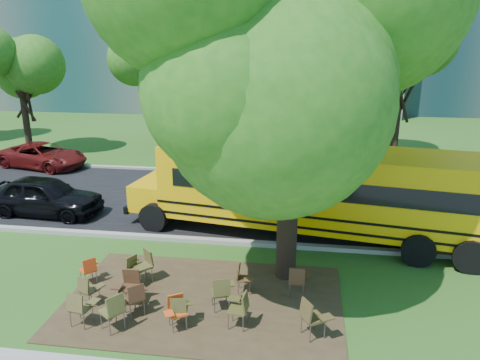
% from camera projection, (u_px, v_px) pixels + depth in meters
% --- Properties ---
extents(ground, '(160.00, 160.00, 0.00)m').
position_uv_depth(ground, '(171.00, 288.00, 12.59)').
color(ground, '#29551A').
rests_on(ground, ground).
extents(dirt_patch, '(7.00, 4.50, 0.03)m').
position_uv_depth(dirt_patch, '(203.00, 301.00, 11.97)').
color(dirt_patch, '#382819').
rests_on(dirt_patch, ground).
extents(asphalt_road, '(80.00, 8.00, 0.04)m').
position_uv_depth(asphalt_road, '(219.00, 201.00, 19.20)').
color(asphalt_road, black).
rests_on(asphalt_road, ground).
extents(kerb_near, '(80.00, 0.25, 0.14)m').
position_uv_depth(kerb_near, '(197.00, 240.00, 15.40)').
color(kerb_near, gray).
rests_on(kerb_near, ground).
extents(kerb_far, '(80.00, 0.25, 0.14)m').
position_uv_depth(kerb_far, '(234.00, 172.00, 23.07)').
color(kerb_far, gray).
rests_on(kerb_far, ground).
extents(bg_tree_0, '(5.20, 5.20, 7.18)m').
position_uv_depth(bg_tree_0, '(20.00, 74.00, 25.17)').
color(bg_tree_0, black).
rests_on(bg_tree_0, ground).
extents(bg_tree_2, '(4.80, 4.80, 6.62)m').
position_uv_depth(bg_tree_2, '(162.00, 77.00, 27.16)').
color(bg_tree_2, black).
rests_on(bg_tree_2, ground).
extents(bg_tree_3, '(5.60, 5.60, 7.84)m').
position_uv_depth(bg_tree_3, '(402.00, 67.00, 23.26)').
color(bg_tree_3, black).
rests_on(bg_tree_3, ground).
extents(main_tree, '(7.20, 7.20, 9.62)m').
position_uv_depth(main_tree, '(292.00, 57.00, 11.44)').
color(main_tree, black).
rests_on(main_tree, ground).
extents(school_bus, '(12.53, 4.51, 3.00)m').
position_uv_depth(school_bus, '(323.00, 188.00, 15.33)').
color(school_bus, '#E5A507').
rests_on(school_bus, ground).
extents(chair_0, '(0.66, 0.54, 0.92)m').
position_uv_depth(chair_0, '(80.00, 306.00, 10.75)').
color(chair_0, brown).
rests_on(chair_0, ground).
extents(chair_1, '(0.66, 0.52, 0.82)m').
position_uv_depth(chair_1, '(88.00, 288.00, 11.62)').
color(chair_1, '#4F4322').
rests_on(chair_1, ground).
extents(chair_2, '(0.60, 0.76, 0.89)m').
position_uv_depth(chair_2, '(136.00, 296.00, 11.19)').
color(chair_2, '#432818').
rests_on(chair_2, ground).
extents(chair_3, '(0.60, 0.56, 0.92)m').
position_uv_depth(chair_3, '(129.00, 284.00, 11.69)').
color(chair_3, '#4A2D1A').
rests_on(chair_3, ground).
extents(chair_4, '(0.54, 0.55, 0.80)m').
position_uv_depth(chair_4, '(180.00, 308.00, 10.80)').
color(chair_4, '#423E1C').
rests_on(chair_4, ground).
extents(chair_5, '(0.55, 0.68, 0.83)m').
position_uv_depth(chair_5, '(176.00, 309.00, 10.73)').
color(chair_5, '#C84815').
rests_on(chair_5, ground).
extents(chair_6, '(0.53, 0.63, 0.90)m').
position_uv_depth(chair_6, '(240.00, 306.00, 10.74)').
color(chair_6, '#45431E').
rests_on(chair_6, ground).
extents(chair_7, '(0.79, 0.64, 0.96)m').
position_uv_depth(chair_7, '(312.00, 315.00, 10.34)').
color(chair_7, '#473B1F').
rests_on(chair_7, ground).
extents(chair_8, '(0.54, 0.68, 0.79)m').
position_uv_depth(chair_8, '(89.00, 268.00, 12.68)').
color(chair_8, red).
rests_on(chair_8, ground).
extents(chair_9, '(0.82, 0.65, 0.96)m').
position_uv_depth(chair_9, '(144.00, 262.00, 12.76)').
color(chair_9, '#504922').
rests_on(chair_9, ground).
extents(chair_10, '(0.53, 0.67, 0.82)m').
position_uv_depth(chair_10, '(134.00, 268.00, 12.64)').
color(chair_10, brown).
rests_on(chair_10, ground).
extents(chair_11, '(0.63, 0.71, 0.92)m').
position_uv_depth(chair_11, '(222.00, 290.00, 11.40)').
color(chair_11, '#49451F').
rests_on(chair_11, ground).
extents(chair_12, '(0.45, 0.50, 0.77)m').
position_uv_depth(chair_12, '(243.00, 277.00, 12.23)').
color(chair_12, '#4D361B').
rests_on(chair_12, ground).
extents(chair_13, '(0.58, 0.51, 0.88)m').
position_uv_depth(chair_13, '(298.00, 278.00, 12.01)').
color(chair_13, '#432A18').
rests_on(chair_13, ground).
extents(chair_14, '(0.65, 0.82, 0.96)m').
position_uv_depth(chair_14, '(114.00, 308.00, 10.62)').
color(chair_14, brown).
rests_on(chair_14, ground).
extents(black_car, '(4.44, 2.03, 1.48)m').
position_uv_depth(black_car, '(45.00, 196.00, 17.61)').
color(black_car, black).
rests_on(black_car, ground).
extents(bg_car_red, '(4.98, 3.15, 1.28)m').
position_uv_depth(bg_car_red, '(43.00, 156.00, 23.96)').
color(bg_car_red, '#500E0D').
rests_on(bg_car_red, ground).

